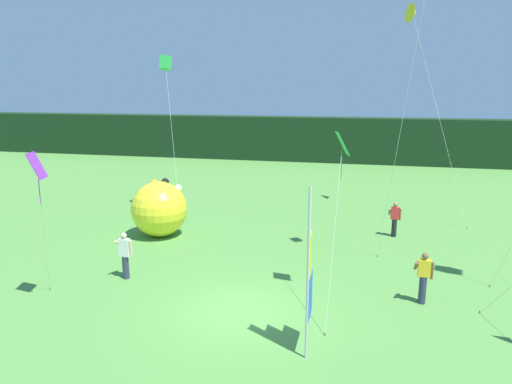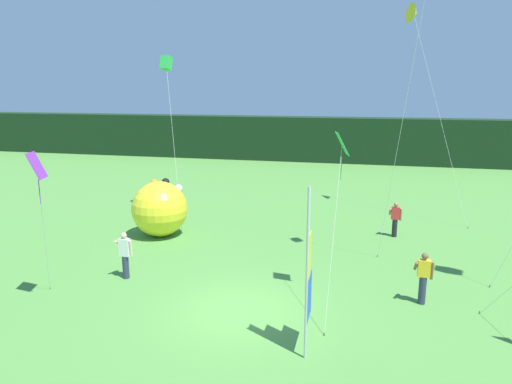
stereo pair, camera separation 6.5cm
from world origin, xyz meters
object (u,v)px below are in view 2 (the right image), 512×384
person_far_left (125,254)px  kite_green_diamond_2 (341,154)px  kite_purple_diamond_5 (38,172)px  person_near_banner (423,277)px  banner_flag (308,274)px  person_mid_field (395,218)px  inflatable_balloon (160,209)px  kite_green_box_4 (166,64)px  kite_yellow_delta_6 (414,14)px

person_far_left → kite_green_diamond_2: (7.15, 0.05, 3.68)m
kite_purple_diamond_5 → person_near_banner: bearing=14.4°
banner_flag → person_far_left: size_ratio=2.60×
person_mid_field → person_far_left: size_ratio=0.95×
banner_flag → kite_green_diamond_2: size_ratio=0.83×
person_mid_field → inflatable_balloon: (-10.10, -2.25, 0.40)m
kite_green_box_4 → kite_yellow_delta_6: kite_yellow_delta_6 is taller
person_near_banner → banner_flag: bearing=-131.5°
inflatable_balloon → person_near_banner: bearing=-22.4°
person_far_left → kite_green_diamond_2: size_ratio=0.32×
kite_yellow_delta_6 → person_near_banner: bearing=-90.1°
person_near_banner → kite_green_box_4: bearing=145.2°
inflatable_balloon → kite_yellow_delta_6: size_ratio=0.24×
kite_purple_diamond_5 → kite_yellow_delta_6: 18.65m
kite_green_diamond_2 → inflatable_balloon: bearing=149.9°
person_far_left → inflatable_balloon: bearing=100.6°
kite_green_diamond_2 → person_far_left: bearing=-179.6°
banner_flag → kite_purple_diamond_5: 8.10m
kite_purple_diamond_5 → kite_green_diamond_2: bearing=16.8°
banner_flag → kite_green_diamond_2: (0.49, 3.19, 2.51)m
person_mid_field → person_far_left: bearing=-143.0°
banner_flag → kite_yellow_delta_6: bearing=78.1°
person_mid_field → kite_purple_diamond_5: kite_purple_diamond_5 is taller
inflatable_balloon → kite_green_box_4: size_ratio=0.32×
person_mid_field → inflatable_balloon: 10.35m
person_near_banner → inflatable_balloon: bearing=157.6°
inflatable_balloon → kite_green_box_4: 7.44m
person_near_banner → kite_green_box_4: (-11.67, 8.10, 6.71)m
kite_green_box_4 → banner_flag: bearing=-53.3°
banner_flag → kite_yellow_delta_6: size_ratio=0.41×
person_near_banner → person_far_left: bearing=-178.1°
inflatable_balloon → kite_purple_diamond_5: size_ratio=0.54×
person_near_banner → inflatable_balloon: 11.46m
person_far_left → kite_green_box_4: 10.94m
person_far_left → kite_yellow_delta_6: kite_yellow_delta_6 is taller
person_mid_field → kite_yellow_delta_6: (0.52, 4.56, 9.11)m
kite_green_diamond_2 → kite_purple_diamond_5: bearing=-163.2°
person_mid_field → person_far_left: person_far_left is taller
person_mid_field → kite_green_diamond_2: size_ratio=0.30×
person_near_banner → inflatable_balloon: (-10.59, 4.37, 0.37)m
person_far_left → kite_purple_diamond_5: size_ratio=0.35×
inflatable_balloon → kite_green_diamond_2: size_ratio=0.49×
inflatable_balloon → kite_green_diamond_2: 9.85m
kite_green_diamond_2 → person_mid_field: bearing=73.2°
banner_flag → kite_green_box_4: size_ratio=0.54×
person_near_banner → kite_green_diamond_2: bearing=-173.9°
inflatable_balloon → kite_yellow_delta_6: kite_yellow_delta_6 is taller
person_near_banner → kite_green_box_4: kite_green_box_4 is taller
inflatable_balloon → kite_purple_diamond_5: kite_purple_diamond_5 is taller
person_near_banner → kite_purple_diamond_5: (-10.87, -2.78, 3.24)m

